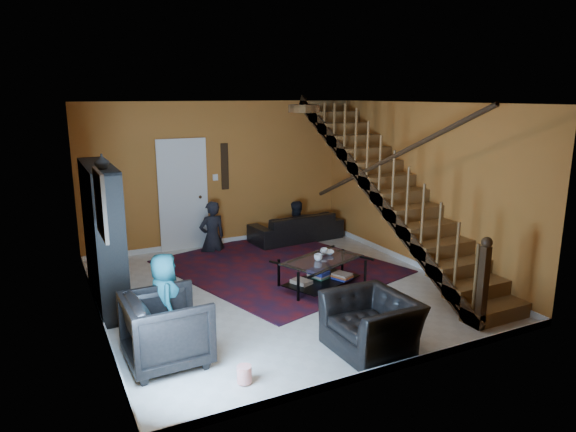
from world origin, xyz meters
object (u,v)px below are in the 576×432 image
Objects in this scene: bookshelf at (104,238)px; armchair_right at (371,324)px; sofa at (296,227)px; armchair_left at (167,329)px; coffee_table at (322,271)px.

armchair_right is at bearing -47.88° from bookshelf.
armchair_right is at bearing 68.74° from sofa.
armchair_left is 0.89× the size of armchair_right.
armchair_right is at bearing -110.56° from armchair_left.
armchair_right is 2.01m from coffee_table.
coffee_table is (-0.88, -2.57, -0.01)m from sofa.
armchair_right is 0.71× the size of coffee_table.
armchair_left is 2.93m from coffee_table.
bookshelf reaches higher than sofa.
armchair_left reaches higher than sofa.
armchair_left is 0.63× the size of coffee_table.
coffee_table is at bearing 66.42° from sofa.
sofa is at bearing 71.03° from coffee_table.
sofa is at bearing 23.53° from bookshelf.
armchair_right is (2.20, -0.75, -0.08)m from armchair_left.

